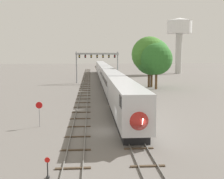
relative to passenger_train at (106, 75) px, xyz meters
The scene contains 11 objects.
ground_plane 46.81m from the passenger_train, 92.45° to the right, with size 400.00×400.00×0.00m, color slate.
track_main 13.55m from the passenger_train, 90.00° to the left, with size 2.60×200.00×0.16m.
track_near 9.03m from the passenger_train, 129.42° to the right, with size 2.60×160.00×0.16m.
passenger_train is the anchor object (origin of this frame).
signal_gantry 6.00m from the passenger_train, 119.38° to the left, with size 12.10×0.49×8.77m.
water_tower 52.55m from the passenger_train, 50.84° to the left, with size 10.09×10.09×22.44m.
switch_stand 58.60m from the passenger_train, 96.96° to the right, with size 0.36×0.24×1.46m.
stop_sign 45.38m from the passenger_train, 102.73° to the right, with size 0.76×0.08×2.88m.
trackside_tree_left 16.32m from the passenger_train, 45.23° to the right, with size 7.31×7.31×10.65m.
trackside_tree_mid 13.53m from the passenger_train, 34.67° to the right, with size 8.70×8.70×12.38m.
trackside_tree_right 13.85m from the passenger_train, 33.25° to the right, with size 8.97×8.97×11.99m.
Camera 1 is at (-2.18, -30.19, 8.36)m, focal length 46.24 mm.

